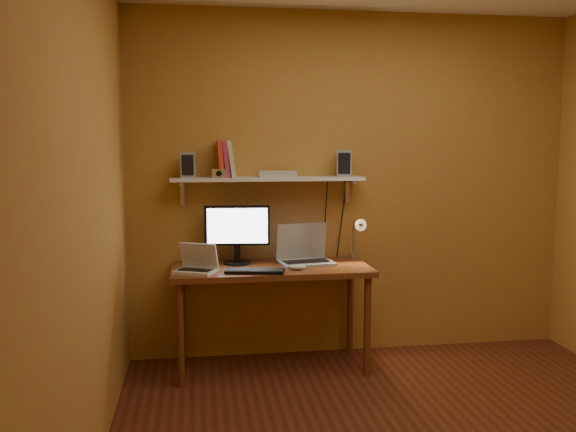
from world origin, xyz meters
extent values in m
cube|color=#AE6B35|center=(0.00, 1.61, 1.30)|extent=(3.40, 0.02, 2.60)
cube|color=#AE6B35|center=(-1.71, 0.00, 1.30)|extent=(0.02, 3.20, 2.60)
cube|color=brown|center=(-0.67, 1.28, 0.73)|extent=(1.40, 0.60, 0.04)
cylinder|color=brown|center=(-1.31, 1.04, 0.35)|extent=(0.05, 0.05, 0.71)
cylinder|color=brown|center=(-0.03, 1.04, 0.35)|extent=(0.05, 0.05, 0.71)
cylinder|color=brown|center=(-1.31, 1.52, 0.35)|extent=(0.05, 0.05, 0.71)
cylinder|color=brown|center=(-0.03, 1.52, 0.35)|extent=(0.05, 0.05, 0.71)
cube|color=silver|center=(-0.67, 1.47, 1.36)|extent=(1.40, 0.25, 0.02)
cube|color=silver|center=(-1.29, 1.58, 1.26)|extent=(0.03, 0.03, 0.18)
cube|color=silver|center=(-0.05, 1.58, 1.26)|extent=(0.03, 0.03, 0.18)
cylinder|color=black|center=(-0.90, 1.42, 0.76)|extent=(0.22, 0.22, 0.01)
cube|color=black|center=(-0.90, 1.42, 0.83)|extent=(0.05, 0.04, 0.14)
cube|color=black|center=(-0.90, 1.42, 1.03)|extent=(0.47, 0.07, 0.29)
cube|color=white|center=(-0.90, 1.40, 1.03)|extent=(0.43, 0.05, 0.25)
cube|color=gray|center=(-0.41, 1.33, 0.76)|extent=(0.42, 0.33, 0.02)
cube|color=black|center=(-0.41, 1.33, 0.77)|extent=(0.34, 0.20, 0.00)
cube|color=gray|center=(-0.43, 1.44, 0.90)|extent=(0.38, 0.12, 0.27)
cube|color=#15133C|center=(-0.43, 1.44, 0.90)|extent=(0.34, 0.09, 0.23)
cube|color=silver|center=(-1.20, 1.14, 0.76)|extent=(0.32, 0.28, 0.02)
cube|color=black|center=(-1.20, 1.14, 0.77)|extent=(0.25, 0.19, 0.00)
cube|color=silver|center=(-1.18, 1.20, 0.86)|extent=(0.27, 0.17, 0.18)
cube|color=black|center=(-1.18, 1.20, 0.86)|extent=(0.23, 0.14, 0.15)
cube|color=black|center=(-0.81, 1.09, 0.76)|extent=(0.42, 0.22, 0.02)
ellipsoid|color=silver|center=(-0.50, 1.14, 0.77)|extent=(0.12, 0.08, 0.04)
cube|color=silver|center=(-0.01, 1.52, 0.74)|extent=(0.05, 0.06, 0.08)
cylinder|color=silver|center=(-0.01, 1.52, 0.89)|extent=(0.02, 0.02, 0.28)
cylinder|color=silver|center=(-0.01, 1.44, 1.03)|extent=(0.01, 0.16, 0.01)
cone|color=silver|center=(-0.01, 1.36, 1.03)|extent=(0.09, 0.09, 0.09)
sphere|color=#FFE0A5|center=(-0.01, 1.34, 1.03)|extent=(0.04, 0.04, 0.04)
cube|color=gray|center=(-1.24, 1.46, 1.47)|extent=(0.11, 0.11, 0.18)
cube|color=gray|center=(-0.09, 1.48, 1.47)|extent=(0.14, 0.14, 0.20)
cube|color=red|center=(-1.01, 1.49, 1.51)|extent=(0.06, 0.18, 0.27)
cube|color=#AC3059|center=(-0.98, 1.49, 1.51)|extent=(0.06, 0.18, 0.27)
cube|color=beige|center=(-0.94, 1.49, 1.51)|extent=(0.07, 0.18, 0.27)
cube|color=silver|center=(-1.02, 1.41, 1.41)|extent=(0.11, 0.06, 0.06)
cylinder|color=black|center=(-1.02, 1.39, 1.41)|extent=(0.04, 0.03, 0.04)
cube|color=silver|center=(-0.60, 1.46, 1.40)|extent=(0.28, 0.19, 0.05)
camera|label=1|loc=(-1.18, -2.94, 1.62)|focal=38.00mm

